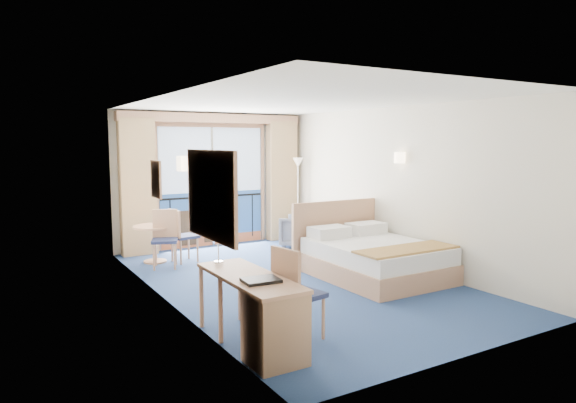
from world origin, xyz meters
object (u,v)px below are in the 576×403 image
at_px(bed, 373,257).
at_px(floor_lamp, 298,178).
at_px(desk, 269,318).
at_px(nightstand, 356,244).
at_px(desk_chair, 294,288).
at_px(armchair, 300,231).
at_px(table_chair_a, 180,233).
at_px(table_chair_b, 165,235).
at_px(round_table, 154,234).

relative_size(bed, floor_lamp, 1.18).
bearing_deg(desk, floor_lamp, 55.39).
height_order(nightstand, desk_chair, desk_chair).
height_order(nightstand, floor_lamp, floor_lamp).
height_order(armchair, table_chair_a, table_chair_a).
bearing_deg(table_chair_b, bed, -20.25).
xyz_separation_m(desk, table_chair_b, (0.29, 4.20, 0.14)).
distance_m(floor_lamp, table_chair_a, 3.03).
distance_m(bed, nightstand, 1.34).
xyz_separation_m(table_chair_a, table_chair_b, (-0.33, -0.17, 0.02)).
distance_m(round_table, table_chair_a, 0.46).
bearing_deg(floor_lamp, nightstand, -88.80).
xyz_separation_m(bed, table_chair_a, (-2.27, 2.48, 0.22)).
bearing_deg(bed, desk_chair, -146.68).
bearing_deg(nightstand, table_chair_b, 160.76).
xyz_separation_m(bed, floor_lamp, (0.58, 3.14, 1.04)).
bearing_deg(desk_chair, floor_lamp, -42.41).
bearing_deg(floor_lamp, desk, -124.61).
xyz_separation_m(armchair, round_table, (-2.90, 0.19, 0.18)).
relative_size(desk, round_table, 2.17).
relative_size(bed, desk, 1.33).
height_order(nightstand, round_table, round_table).
relative_size(floor_lamp, desk, 1.13).
distance_m(floor_lamp, desk_chair, 5.68).
relative_size(round_table, table_chair_a, 0.77).
relative_size(armchair, desk, 0.44).
bearing_deg(round_table, table_chair_b, -81.92).
distance_m(armchair, table_chair_a, 2.52).
height_order(bed, table_chair_b, bed).
bearing_deg(desk_chair, bed, -66.66).
bearing_deg(nightstand, floor_lamp, 91.20).
relative_size(nightstand, table_chair_b, 0.52).
relative_size(desk_chair, round_table, 1.40).
bearing_deg(floor_lamp, desk_chair, -122.44).
relative_size(bed, table_chair_b, 2.17).
bearing_deg(armchair, nightstand, 63.49).
relative_size(desk, table_chair_b, 1.63).
height_order(nightstand, table_chair_b, table_chair_b).
bearing_deg(nightstand, armchair, 105.56).
bearing_deg(floor_lamp, armchair, -118.93).
xyz_separation_m(desk_chair, table_chair_a, (0.17, 4.09, -0.04)).
distance_m(floor_lamp, round_table, 3.37).
bearing_deg(table_chair_b, floor_lamp, 36.08).
xyz_separation_m(floor_lamp, table_chair_a, (-2.85, -0.66, -0.82)).
xyz_separation_m(floor_lamp, desk, (-3.47, -5.02, -0.94)).
distance_m(bed, table_chair_b, 3.49).
distance_m(nightstand, table_chair_a, 3.17).
bearing_deg(nightstand, desk, -138.75).
bearing_deg(bed, round_table, 134.24).
relative_size(bed, nightstand, 4.18).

